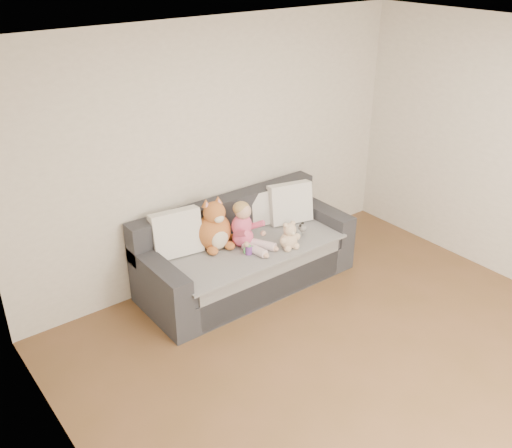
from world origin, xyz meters
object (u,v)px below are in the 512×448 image
(sippy_cup, at_px, (249,249))
(sofa, at_px, (245,256))
(toddler, at_px, (245,228))
(teddy_bear, at_px, (289,238))
(plush_cat, at_px, (215,229))

(sippy_cup, bearing_deg, sofa, 62.52)
(toddler, height_order, teddy_bear, toddler)
(plush_cat, bearing_deg, teddy_bear, -34.93)
(toddler, xyz_separation_m, plush_cat, (-0.25, 0.17, 0.00))
(teddy_bear, bearing_deg, sippy_cup, 165.38)
(toddler, xyz_separation_m, sippy_cup, (-0.08, -0.15, -0.14))
(toddler, bearing_deg, teddy_bear, -59.87)
(plush_cat, height_order, sippy_cup, plush_cat)
(toddler, distance_m, teddy_bear, 0.44)
(teddy_bear, bearing_deg, sofa, 131.81)
(sofa, height_order, teddy_bear, sofa)
(toddler, relative_size, sippy_cup, 4.12)
(toddler, relative_size, teddy_bear, 1.66)
(plush_cat, xyz_separation_m, teddy_bear, (0.56, -0.47, -0.08))
(plush_cat, distance_m, teddy_bear, 0.74)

